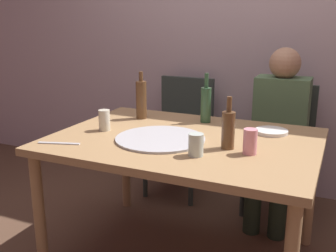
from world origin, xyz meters
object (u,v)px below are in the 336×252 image
object	(u,v)px
chair_left	(181,128)
water_bottle	(141,99)
chair_right	(280,139)
wine_bottle	(206,104)
tumbler_near	(196,145)
plate_stack	(271,131)
pizza_tray	(160,139)
soda_can	(250,142)
tumbler_far	(104,120)
guest_in_sweater	(278,127)
dining_table	(184,151)
beer_bottle	(228,129)
table_knife	(59,143)

from	to	relation	value
chair_left	water_bottle	bearing A→B (deg)	88.30
chair_right	water_bottle	bearing A→B (deg)	38.66
wine_bottle	chair_left	bearing A→B (deg)	124.94
tumbler_near	plate_stack	distance (m)	0.59
pizza_tray	soda_can	size ratio (longest dim) A/B	3.91
tumbler_far	guest_in_sweater	distance (m)	1.19
chair_right	tumbler_near	bearing A→B (deg)	79.20
tumbler_near	tumbler_far	distance (m)	0.66
dining_table	tumbler_far	world-z (taller)	tumbler_far
soda_can	chair_left	bearing A→B (deg)	126.82
dining_table	water_bottle	world-z (taller)	water_bottle
dining_table	tumbler_near	bearing A→B (deg)	-57.73
chair_right	guest_in_sweater	xyz separation A→B (m)	(0.00, -0.15, 0.13)
plate_stack	chair_right	distance (m)	0.68
soda_can	beer_bottle	bearing A→B (deg)	162.75
tumbler_far	soda_can	bearing A→B (deg)	-4.29
dining_table	guest_in_sweater	bearing A→B (deg)	63.62
water_bottle	chair_left	xyz separation A→B (m)	(0.02, 0.63, -0.35)
pizza_tray	table_knife	world-z (taller)	pizza_tray
pizza_tray	tumbler_far	world-z (taller)	tumbler_far
dining_table	wine_bottle	distance (m)	0.41
chair_left	tumbler_far	bearing A→B (deg)	85.30
soda_can	guest_in_sweater	world-z (taller)	guest_in_sweater
dining_table	table_knife	bearing A→B (deg)	-146.12
tumbler_far	chair_right	bearing A→B (deg)	48.73
wine_bottle	beer_bottle	world-z (taller)	wine_bottle
water_bottle	tumbler_far	world-z (taller)	water_bottle
wine_bottle	plate_stack	distance (m)	0.44
pizza_tray	soda_can	distance (m)	0.49
tumbler_far	guest_in_sweater	xyz separation A→B (m)	(0.85, 0.82, -0.15)
dining_table	guest_in_sweater	size ratio (longest dim) A/B	1.20
beer_bottle	water_bottle	bearing A→B (deg)	151.57
table_knife	chair_left	size ratio (longest dim) A/B	0.24
pizza_tray	chair_left	bearing A→B (deg)	106.09
tumbler_near	soda_can	world-z (taller)	soda_can
wine_bottle	guest_in_sweater	xyz separation A→B (m)	(0.38, 0.40, -0.21)
table_knife	guest_in_sweater	xyz separation A→B (m)	(0.92, 1.13, -0.10)
pizza_tray	water_bottle	world-z (taller)	water_bottle
beer_bottle	chair_right	bearing A→B (deg)	83.38
plate_stack	table_knife	size ratio (longest dim) A/B	0.83
chair_left	soda_can	bearing A→B (deg)	126.82
water_bottle	table_knife	distance (m)	0.67
beer_bottle	tumbler_near	size ratio (longest dim) A/B	2.43
dining_table	wine_bottle	size ratio (longest dim) A/B	4.62
wine_bottle	guest_in_sweater	world-z (taller)	guest_in_sweater
wine_bottle	plate_stack	bearing A→B (deg)	-11.27
wine_bottle	beer_bottle	xyz separation A→B (m)	(0.27, -0.44, -0.02)
beer_bottle	chair_right	world-z (taller)	beer_bottle
pizza_tray	table_knife	bearing A→B (deg)	-147.78
water_bottle	pizza_tray	bearing A→B (deg)	-50.30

